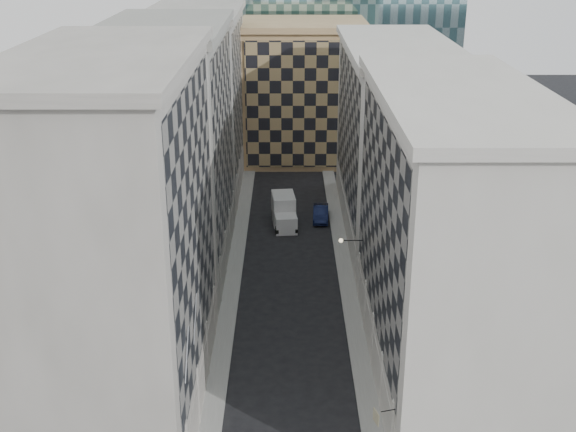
{
  "coord_description": "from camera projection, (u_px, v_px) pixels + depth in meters",
  "views": [
    {
      "loc": [
        -0.3,
        -30.62,
        30.15
      ],
      "look_at": [
        -0.2,
        12.67,
        12.9
      ],
      "focal_mm": 45.0,
      "sensor_mm": 36.0,
      "label": 1
    }
  ],
  "objects": [
    {
      "name": "flagpoles_left",
      "position": [
        191.0,
        336.0,
        42.21
      ],
      "size": [
        0.1,
        6.33,
        2.33
      ],
      "color": "gray",
      "rests_on": "ground"
    },
    {
      "name": "bldg_right_a",
      "position": [
        448.0,
        238.0,
        49.74
      ],
      "size": [
        10.8,
        26.8,
        20.7
      ],
      "color": "beige",
      "rests_on": "ground"
    },
    {
      "name": "shop_sign",
      "position": [
        377.0,
        417.0,
        41.84
      ],
      "size": [
        1.29,
        0.79,
        0.89
      ],
      "rotation": [
        0.0,
        0.0,
        0.27
      ],
      "color": "black",
      "rests_on": "ground"
    },
    {
      "name": "bldg_left_c",
      "position": [
        199.0,
        102.0,
        86.67
      ],
      "size": [
        10.8,
        22.8,
        21.7
      ],
      "color": "gray",
      "rests_on": "ground"
    },
    {
      "name": "sidewalk_east",
      "position": [
        346.0,
        275.0,
        67.46
      ],
      "size": [
        1.5,
        100.0,
        0.15
      ],
      "primitive_type": "cube",
      "color": "gray",
      "rests_on": "ground"
    },
    {
      "name": "bracket_lamp",
      "position": [
        343.0,
        240.0,
        59.62
      ],
      "size": [
        1.98,
        0.36,
        0.36
      ],
      "color": "black",
      "rests_on": "ground"
    },
    {
      "name": "dark_car",
      "position": [
        321.0,
        213.0,
        80.1
      ],
      "size": [
        1.9,
        4.84,
        1.57
      ],
      "primitive_type": "imported",
      "rotation": [
        0.0,
        0.0,
        -0.05
      ],
      "color": "#10183B",
      "rests_on": "ground"
    },
    {
      "name": "sidewalk_west",
      "position": [
        234.0,
        275.0,
        67.44
      ],
      "size": [
        1.5,
        100.0,
        0.15
      ],
      "primitive_type": "cube",
      "color": "gray",
      "rests_on": "ground"
    },
    {
      "name": "bldg_left_a",
      "position": [
        119.0,
        242.0,
        45.43
      ],
      "size": [
        10.8,
        22.8,
        23.7
      ],
      "color": "gray",
      "rests_on": "ground"
    },
    {
      "name": "box_truck",
      "position": [
        284.0,
        213.0,
        78.63
      ],
      "size": [
        2.94,
        6.05,
        3.21
      ],
      "rotation": [
        0.0,
        0.0,
        0.1
      ],
      "color": "silver",
      "rests_on": "ground"
    },
    {
      "name": "bldg_right_b",
      "position": [
        394.0,
        139.0,
        75.0
      ],
      "size": [
        10.8,
        28.8,
        19.7
      ],
      "color": "beige",
      "rests_on": "ground"
    },
    {
      "name": "tan_block",
      "position": [
        303.0,
        91.0,
        99.19
      ],
      "size": [
        16.8,
        14.8,
        18.8
      ],
      "color": "tan",
      "rests_on": "ground"
    },
    {
      "name": "bldg_left_b",
      "position": [
        171.0,
        150.0,
        66.05
      ],
      "size": [
        10.8,
        22.8,
        22.7
      ],
      "color": "gray",
      "rests_on": "ground"
    }
  ]
}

